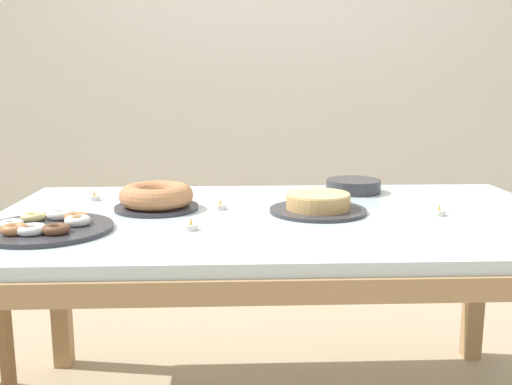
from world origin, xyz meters
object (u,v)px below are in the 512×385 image
cake_chocolate_round (318,204)px  tealight_near_front (439,212)px  pastry_platter (46,226)px  tealight_right_edge (220,206)px  tealight_left_edge (191,227)px  cake_golden_bundt (156,197)px  tealight_near_cakes (94,198)px  plate_stack (353,186)px

cake_chocolate_round → tealight_near_front: size_ratio=7.89×
pastry_platter → tealight_right_edge: pastry_platter is taller
cake_chocolate_round → tealight_right_edge: (-0.32, 0.06, -0.02)m
tealight_right_edge → tealight_left_edge: bearing=-106.1°
cake_golden_bundt → tealight_left_edge: bearing=-64.7°
cake_golden_bundt → pastry_platter: bearing=-134.5°
tealight_near_front → tealight_near_cakes: size_ratio=1.00×
tealight_near_front → cake_chocolate_round: bearing=171.2°
tealight_near_cakes → tealight_left_edge: (0.38, -0.44, 0.00)m
cake_golden_bundt → tealight_right_edge: 0.21m
plate_stack → tealight_left_edge: (-0.59, -0.56, -0.01)m
cake_golden_bundt → pastry_platter: 0.39m
cake_golden_bundt → tealight_near_cakes: size_ratio=6.98×
pastry_platter → tealight_right_edge: (0.49, 0.27, -0.00)m
cake_golden_bundt → tealight_near_front: bearing=-7.9°
cake_golden_bundt → plate_stack: 0.77m
plate_stack → tealight_near_front: (0.19, -0.40, -0.01)m
tealight_right_edge → pastry_platter: bearing=-151.1°
tealight_right_edge → plate_stack: bearing=29.5°
plate_stack → pastry_platter: bearing=-150.8°
cake_golden_bundt → tealight_right_edge: (0.21, -0.01, -0.03)m
plate_stack → cake_chocolate_round: bearing=-118.7°
tealight_left_edge → plate_stack: bearing=43.6°
cake_chocolate_round → tealight_near_cakes: (-0.78, 0.23, -0.02)m
cake_chocolate_round → plate_stack: size_ratio=1.50×
cake_golden_bundt → tealight_left_edge: cake_golden_bundt is taller
cake_chocolate_round → pastry_platter: size_ratio=0.84×
cake_golden_bundt → pastry_platter: cake_golden_bundt is taller
cake_golden_bundt → tealight_right_edge: size_ratio=6.98×
tealight_right_edge → tealight_left_edge: 0.28m
cake_golden_bundt → pastry_platter: size_ratio=0.74×
tealight_near_cakes → cake_golden_bundt: bearing=-33.4°
tealight_near_front → tealight_near_cakes: 1.19m
cake_chocolate_round → tealight_near_front: (0.38, -0.06, -0.02)m
pastry_platter → plate_stack: plate_stack is taller
cake_chocolate_round → pastry_platter: (-0.81, -0.21, -0.01)m
plate_stack → tealight_near_cakes: (-0.96, -0.12, -0.01)m
cake_chocolate_round → pastry_platter: 0.83m
tealight_near_front → cake_golden_bundt: bearing=172.1°
pastry_platter → plate_stack: bearing=29.2°
cake_golden_bundt → plate_stack: bearing=21.0°
tealight_left_edge → tealight_near_front: bearing=11.3°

